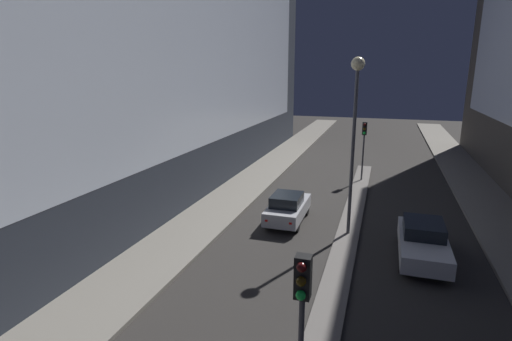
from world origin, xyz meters
name	(u,v)px	position (x,y,z in m)	size (l,w,h in m)	color
building_left	(181,38)	(-12.01, 21.29, 9.85)	(6.01, 42.57, 19.69)	#2D333D
median_strip	(349,231)	(0.00, 15.26, 0.06)	(1.08, 28.52, 0.12)	#66605B
traffic_light_near	(302,307)	(0.00, 3.28, 3.19)	(0.32, 0.42, 4.16)	#4C4C51
traffic_light_mid	(364,138)	(0.00, 25.02, 3.19)	(0.32, 0.42, 4.16)	#4C4C51
street_lamp	(355,108)	(0.00, 14.81, 6.13)	(0.60, 0.60, 8.24)	#4C4C51
car_left_lane	(288,208)	(-3.21, 15.64, 0.79)	(1.71, 4.03, 1.57)	#B2B2B7
car_right_lane	(423,241)	(3.21, 13.25, 0.79)	(1.89, 4.58, 1.56)	silver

